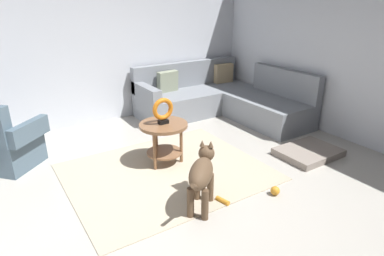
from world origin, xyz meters
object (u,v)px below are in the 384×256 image
armchair (5,144)px  dog_bed_mat (308,152)px  side_table (164,133)px  torus_sculpture (163,110)px  dog_toy_ball (275,191)px  dog (202,173)px  sectional_couch (221,100)px  dog_toy_rope (223,201)px

armchair → dog_bed_mat: (3.43, -1.79, -0.28)m
side_table → dog_bed_mat: bearing=-26.4°
torus_sculpture → dog_bed_mat: bearing=-26.4°
armchair → dog_toy_ball: size_ratio=9.98×
armchair → dog: size_ratio=1.56×
sectional_couch → torus_sculpture: (-1.74, -1.08, 0.42)m
sectional_couch → dog_toy_ball: bearing=-114.6°
sectional_couch → dog: 2.84m
side_table → torus_sculpture: 0.29m
sectional_couch → dog: size_ratio=3.53×
torus_sculpture → dog_bed_mat: (1.73, -0.86, -0.67)m
sectional_couch → dog: bearing=-131.4°
sectional_couch → armchair: 3.44m
sectional_couch → dog_toy_rope: (-1.66, -2.20, -0.26)m
side_table → dog_toy_ball: 1.50m
dog_toy_rope → dog_toy_ball: bearing=-18.1°
dog_toy_rope → sectional_couch: bearing=53.0°
sectional_couch → dog_bed_mat: bearing=-90.2°
dog_toy_ball → sectional_couch: bearing=65.4°
armchair → dog_toy_ball: 3.25m
side_table → torus_sculpture: torus_sculpture is taller
dog_toy_ball → dog_bed_mat: bearing=22.2°
armchair → dog_toy_ball: (2.34, -2.24, -0.27)m
armchair → dog_toy_rope: (1.77, -2.05, -0.30)m
dog_toy_ball → side_table: bearing=116.4°
dog_bed_mat → dog_toy_ball: 1.17m
armchair → torus_sculpture: (1.69, -0.94, 0.39)m
sectional_couch → dog_bed_mat: size_ratio=2.81×
dog_toy_ball → dog_toy_rope: bearing=161.9°
armchair → dog_toy_rope: bearing=-2.3°
sectional_couch → dog: (-1.88, -2.13, 0.09)m
sectional_couch → side_table: sectional_couch is taller
torus_sculpture → dog: torus_sculpture is taller
torus_sculpture → dog: 1.11m
side_table → dog_toy_rope: 1.19m
torus_sculpture → dog_bed_mat: 2.04m
dog → armchair: bearing=173.2°
dog → dog_bed_mat: bearing=50.7°
dog_bed_mat → dog: (-1.87, -0.19, 0.33)m
torus_sculpture → dog_toy_ball: bearing=-63.6°
torus_sculpture → dog_toy_rope: torus_sculpture is taller
dog_toy_ball → torus_sculpture: bearing=116.4°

